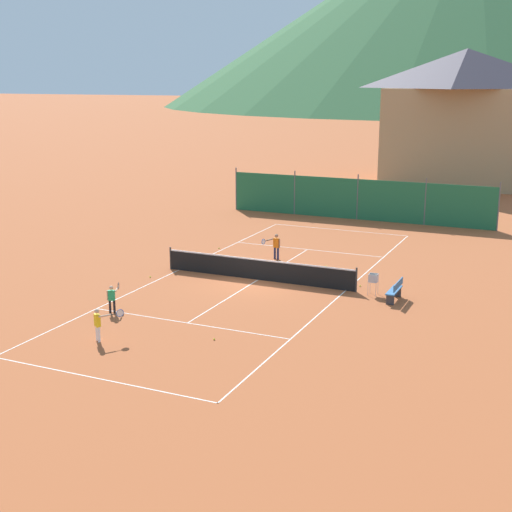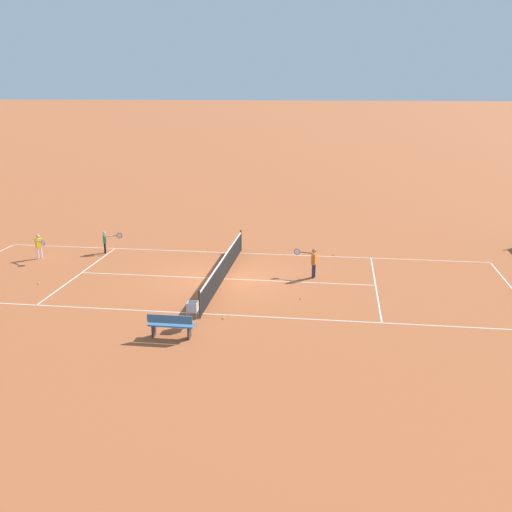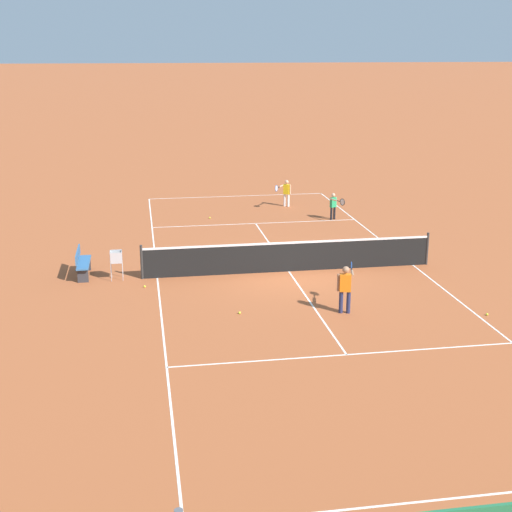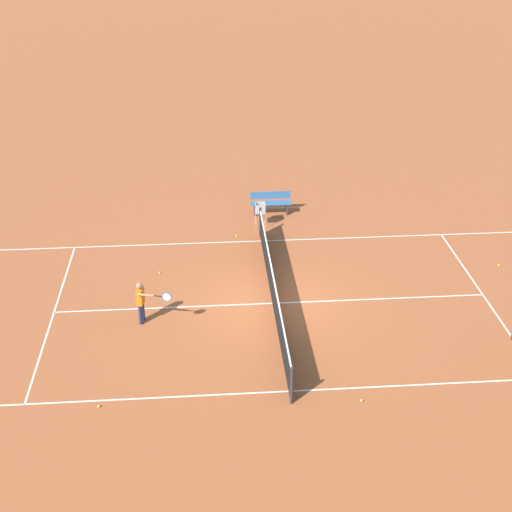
{
  "view_description": "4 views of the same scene",
  "coord_description": "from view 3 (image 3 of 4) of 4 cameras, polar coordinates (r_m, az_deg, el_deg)",
  "views": [
    {
      "loc": [
        12.6,
        -28.12,
        8.81
      ],
      "look_at": [
        -0.42,
        0.69,
        0.9
      ],
      "focal_mm": 50.0,
      "sensor_mm": 36.0,
      "label": 1
    },
    {
      "loc": [
        23.94,
        4.7,
        8.01
      ],
      "look_at": [
        1.18,
        1.56,
        1.41
      ],
      "focal_mm": 42.0,
      "sensor_mm": 36.0,
      "label": 2
    },
    {
      "loc": [
        4.5,
        20.87,
        6.78
      ],
      "look_at": [
        1.36,
        1.9,
        1.12
      ],
      "focal_mm": 50.0,
      "sensor_mm": 36.0,
      "label": 3
    },
    {
      "loc": [
        -17.88,
        1.88,
        11.22
      ],
      "look_at": [
        0.84,
        0.44,
        1.17
      ],
      "focal_mm": 50.0,
      "sensor_mm": 36.0,
      "label": 4
    }
  ],
  "objects": [
    {
      "name": "tennis_ball_service_box",
      "position": [
        19.71,
        18.0,
        -4.46
      ],
      "size": [
        0.07,
        0.07,
        0.07
      ],
      "primitive_type": "sphere",
      "color": "#CCE033",
      "rests_on": "ground"
    },
    {
      "name": "tennis_ball_alley_right",
      "position": [
        25.26,
        12.13,
        0.54
      ],
      "size": [
        0.07,
        0.07,
        0.07
      ],
      "primitive_type": "sphere",
      "color": "#CCE033",
      "rests_on": "ground"
    },
    {
      "name": "player_far_baseline",
      "position": [
        18.88,
        7.18,
        -2.35
      ],
      "size": [
        0.64,
        1.01,
        1.29
      ],
      "color": "#23284C",
      "rests_on": "ground"
    },
    {
      "name": "ball_hopper",
      "position": [
        21.83,
        -11.15,
        -0.21
      ],
      "size": [
        0.36,
        0.36,
        0.89
      ],
      "color": "#B7B7BC",
      "rests_on": "ground"
    },
    {
      "name": "ground_plane",
      "position": [
        22.4,
        2.64,
        -1.23
      ],
      "size": [
        600.0,
        600.0,
        0.0
      ],
      "primitive_type": "plane",
      "color": "#A8542D"
    },
    {
      "name": "courtside_bench",
      "position": [
        22.4,
        -13.73,
        -0.49
      ],
      "size": [
        0.36,
        1.5,
        0.84
      ],
      "color": "#336699",
      "rests_on": "ground"
    },
    {
      "name": "tennis_ball_alley_left",
      "position": [
        18.86,
        -1.32,
        -4.56
      ],
      "size": [
        0.07,
        0.07,
        0.07
      ],
      "primitive_type": "sphere",
      "color": "#CCE033",
      "rests_on": "ground"
    },
    {
      "name": "tennis_ball_by_net_left",
      "position": [
        29.35,
        -3.72,
        3.08
      ],
      "size": [
        0.07,
        0.07,
        0.07
      ],
      "primitive_type": "sphere",
      "color": "#CCE033",
      "rests_on": "ground"
    },
    {
      "name": "player_near_baseline",
      "position": [
        31.4,
        2.41,
        5.2
      ],
      "size": [
        0.82,
        0.8,
        1.18
      ],
      "color": "white",
      "rests_on": "ground"
    },
    {
      "name": "player_far_service",
      "position": [
        29.11,
        6.25,
        4.14
      ],
      "size": [
        0.41,
        0.96,
        1.09
      ],
      "color": "black",
      "rests_on": "ground"
    },
    {
      "name": "tennis_net",
      "position": [
        22.25,
        2.65,
        -0.01
      ],
      "size": [
        9.18,
        0.08,
        1.06
      ],
      "color": "#2D2D2D",
      "rests_on": "ground"
    },
    {
      "name": "court_line_markings",
      "position": [
        22.4,
        2.64,
        -1.23
      ],
      "size": [
        8.25,
        23.85,
        0.01
      ],
      "color": "white",
      "rests_on": "ground"
    },
    {
      "name": "tennis_ball_near_corner",
      "position": [
        21.13,
        -8.9,
        -2.42
      ],
      "size": [
        0.07,
        0.07,
        0.07
      ],
      "primitive_type": "sphere",
      "color": "#CCE033",
      "rests_on": "ground"
    }
  ]
}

